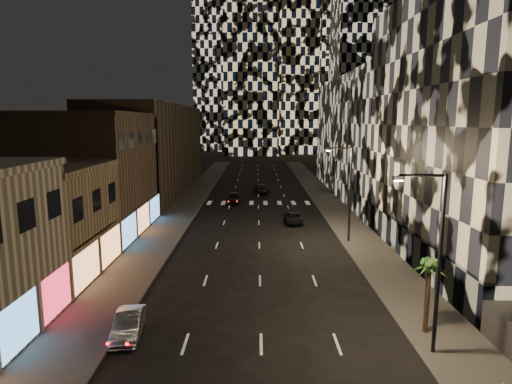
{
  "coord_description": "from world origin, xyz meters",
  "views": [
    {
      "loc": [
        -0.23,
        -9.81,
        11.58
      ],
      "look_at": [
        -0.3,
        23.53,
        6.0
      ],
      "focal_mm": 30.0,
      "sensor_mm": 36.0,
      "label": 1
    }
  ],
  "objects_px": {
    "car_dark_midlane": "(234,198)",
    "palm_tree": "(429,272)",
    "streetlight_near": "(435,252)",
    "car_silver_parked": "(129,324)",
    "car_dark_rightlane": "(294,218)",
    "car_dark_oncoming": "(261,188)",
    "streetlight_far": "(348,187)"
  },
  "relations": [
    {
      "from": "streetlight_near",
      "to": "car_silver_parked",
      "type": "bearing_deg",
      "value": 173.13
    },
    {
      "from": "car_dark_rightlane",
      "to": "car_dark_oncoming",
      "type": "bearing_deg",
      "value": 99.18
    },
    {
      "from": "streetlight_far",
      "to": "car_dark_oncoming",
      "type": "distance_m",
      "value": 29.95
    },
    {
      "from": "streetlight_far",
      "to": "car_dark_rightlane",
      "type": "relative_size",
      "value": 2.14
    },
    {
      "from": "car_silver_parked",
      "to": "palm_tree",
      "type": "xyz_separation_m",
      "value": [
        16.2,
        0.19,
        2.93
      ]
    },
    {
      "from": "streetlight_far",
      "to": "car_dark_rightlane",
      "type": "height_order",
      "value": "streetlight_far"
    },
    {
      "from": "car_dark_oncoming",
      "to": "car_dark_rightlane",
      "type": "bearing_deg",
      "value": 96.21
    },
    {
      "from": "streetlight_far",
      "to": "car_dark_midlane",
      "type": "xyz_separation_m",
      "value": [
        -11.85,
        19.66,
        -4.56
      ]
    },
    {
      "from": "streetlight_near",
      "to": "car_dark_oncoming",
      "type": "relative_size",
      "value": 1.76
    },
    {
      "from": "car_dark_oncoming",
      "to": "palm_tree",
      "type": "relative_size",
      "value": 1.23
    },
    {
      "from": "streetlight_far",
      "to": "car_dark_midlane",
      "type": "height_order",
      "value": "streetlight_far"
    },
    {
      "from": "streetlight_near",
      "to": "car_dark_midlane",
      "type": "xyz_separation_m",
      "value": [
        -11.85,
        39.66,
        -4.56
      ]
    },
    {
      "from": "car_dark_rightlane",
      "to": "streetlight_near",
      "type": "bearing_deg",
      "value": -81.44
    },
    {
      "from": "car_silver_parked",
      "to": "car_dark_rightlane",
      "type": "xyz_separation_m",
      "value": [
        11.2,
        25.85,
        -0.07
      ]
    },
    {
      "from": "car_dark_midlane",
      "to": "palm_tree",
      "type": "distance_m",
      "value": 39.72
    },
    {
      "from": "car_dark_oncoming",
      "to": "palm_tree",
      "type": "bearing_deg",
      "value": 97.03
    },
    {
      "from": "streetlight_near",
      "to": "palm_tree",
      "type": "relative_size",
      "value": 2.16
    },
    {
      "from": "car_dark_midlane",
      "to": "car_dark_oncoming",
      "type": "bearing_deg",
      "value": 64.0
    },
    {
      "from": "streetlight_far",
      "to": "palm_tree",
      "type": "relative_size",
      "value": 2.16
    },
    {
      "from": "car_dark_midlane",
      "to": "car_dark_rightlane",
      "type": "height_order",
      "value": "car_dark_midlane"
    },
    {
      "from": "streetlight_near",
      "to": "palm_tree",
      "type": "height_order",
      "value": "streetlight_near"
    },
    {
      "from": "car_dark_rightlane",
      "to": "car_dark_midlane",
      "type": "bearing_deg",
      "value": 121.77
    },
    {
      "from": "car_silver_parked",
      "to": "streetlight_near",
      "type": "bearing_deg",
      "value": -13.83
    },
    {
      "from": "car_silver_parked",
      "to": "car_dark_midlane",
      "type": "height_order",
      "value": "car_dark_midlane"
    },
    {
      "from": "car_silver_parked",
      "to": "car_dark_midlane",
      "type": "relative_size",
      "value": 0.85
    },
    {
      "from": "streetlight_far",
      "to": "car_dark_oncoming",
      "type": "height_order",
      "value": "streetlight_far"
    },
    {
      "from": "streetlight_far",
      "to": "car_dark_rightlane",
      "type": "distance_m",
      "value": 10.07
    },
    {
      "from": "car_dark_oncoming",
      "to": "palm_tree",
      "type": "height_order",
      "value": "palm_tree"
    },
    {
      "from": "car_silver_parked",
      "to": "car_dark_midlane",
      "type": "xyz_separation_m",
      "value": [
        3.7,
        37.79,
        0.14
      ]
    },
    {
      "from": "car_silver_parked",
      "to": "car_dark_rightlane",
      "type": "relative_size",
      "value": 0.94
    },
    {
      "from": "car_dark_midlane",
      "to": "palm_tree",
      "type": "relative_size",
      "value": 1.11
    },
    {
      "from": "streetlight_far",
      "to": "car_dark_oncoming",
      "type": "relative_size",
      "value": 1.76
    }
  ]
}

